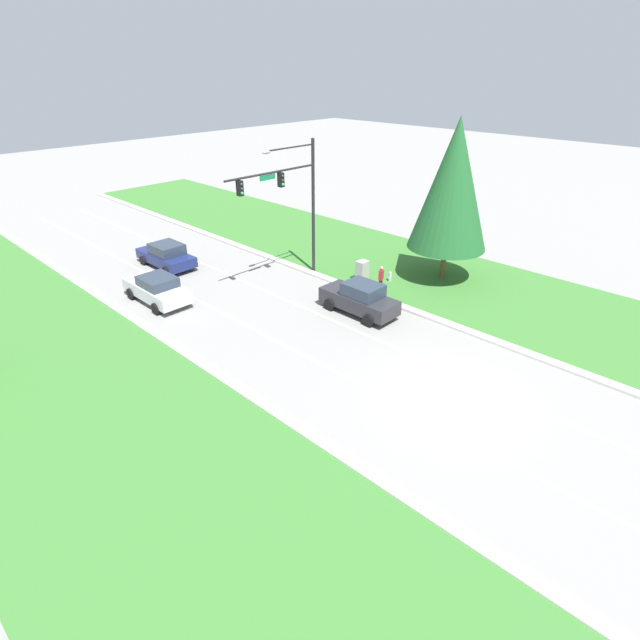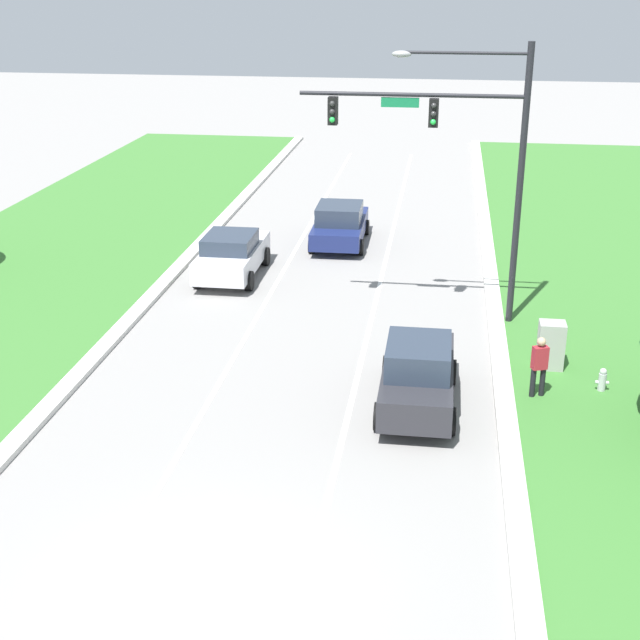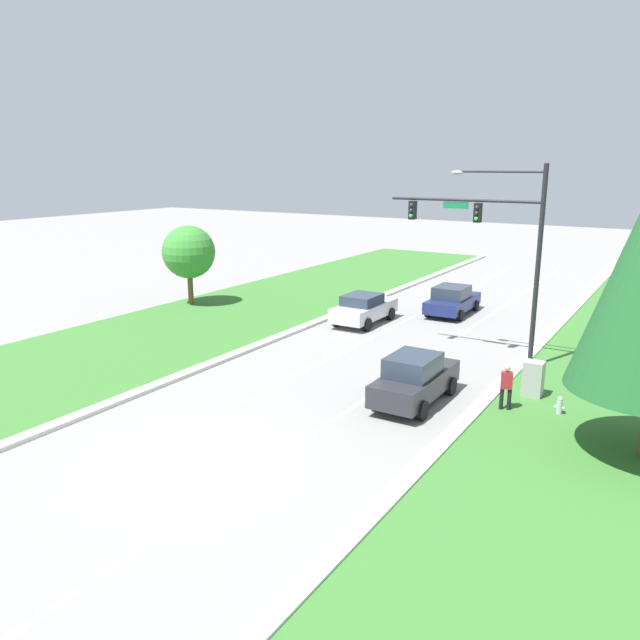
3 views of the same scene
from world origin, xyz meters
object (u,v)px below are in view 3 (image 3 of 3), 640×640
object	(u,v)px
charcoal_sedan	(415,379)
oak_near_left_tree	(189,252)
utility_cabinet	(533,380)
silver_sedan	(364,308)
pedestrian	(506,386)
navy_sedan	(452,300)
fire_hydrant	(559,406)
traffic_signal_mast	(496,235)

from	to	relation	value
charcoal_sedan	oak_near_left_tree	size ratio (longest dim) A/B	0.92
charcoal_sedan	oak_near_left_tree	distance (m)	19.65
oak_near_left_tree	utility_cabinet	bearing A→B (deg)	-13.03
silver_sedan	pedestrian	size ratio (longest dim) A/B	2.69
utility_cabinet	charcoal_sedan	bearing A→B (deg)	-141.98
navy_sedan	oak_near_left_tree	xyz separation A→B (m)	(-14.30, -6.17, 2.44)
fire_hydrant	traffic_signal_mast	bearing A→B (deg)	129.87
oak_near_left_tree	silver_sedan	bearing A→B (deg)	8.35
pedestrian	charcoal_sedan	bearing A→B (deg)	-4.20
traffic_signal_mast	charcoal_sedan	xyz separation A→B (m)	(-0.81, -6.11, -4.61)
silver_sedan	navy_sedan	size ratio (longest dim) A/B	0.99
navy_sedan	utility_cabinet	world-z (taller)	navy_sedan
traffic_signal_mast	pedestrian	bearing A→B (deg)	-67.11
navy_sedan	pedestrian	xyz separation A→B (m)	(6.65, -12.97, 0.12)
silver_sedan	traffic_signal_mast	bearing A→B (deg)	-22.29
charcoal_sedan	silver_sedan	bearing A→B (deg)	126.74
navy_sedan	oak_near_left_tree	size ratio (longest dim) A/B	0.95
pedestrian	traffic_signal_mast	bearing A→B (deg)	-87.78
pedestrian	oak_near_left_tree	world-z (taller)	oak_near_left_tree
pedestrian	fire_hydrant	world-z (taller)	pedestrian
traffic_signal_mast	utility_cabinet	xyz separation A→B (m)	(2.69, -3.38, -4.82)
traffic_signal_mast	fire_hydrant	bearing A→B (deg)	-50.13
fire_hydrant	charcoal_sedan	bearing A→B (deg)	-162.86
utility_cabinet	navy_sedan	bearing A→B (deg)	122.65
charcoal_sedan	fire_hydrant	xyz separation A→B (m)	(4.71, 1.45, -0.56)
utility_cabinet	pedestrian	xyz separation A→B (m)	(-0.48, -1.84, 0.24)
traffic_signal_mast	pedestrian	xyz separation A→B (m)	(2.21, -5.22, -4.57)
traffic_signal_mast	silver_sedan	size ratio (longest dim) A/B	1.84
charcoal_sedan	utility_cabinet	size ratio (longest dim) A/B	3.22
pedestrian	fire_hydrant	size ratio (longest dim) A/B	2.41
charcoal_sedan	utility_cabinet	xyz separation A→B (m)	(3.50, 2.74, -0.21)
silver_sedan	oak_near_left_tree	distance (m)	11.36
traffic_signal_mast	pedestrian	distance (m)	7.28
fire_hydrant	oak_near_left_tree	bearing A→B (deg)	164.58
pedestrian	oak_near_left_tree	xyz separation A→B (m)	(-20.94, 6.80, 2.32)
oak_near_left_tree	navy_sedan	bearing A→B (deg)	23.35
silver_sedan	navy_sedan	distance (m)	5.63
navy_sedan	fire_hydrant	distance (m)	14.96
utility_cabinet	fire_hydrant	distance (m)	1.80
silver_sedan	oak_near_left_tree	xyz separation A→B (m)	(-10.99, -1.61, 2.43)
navy_sedan	utility_cabinet	xyz separation A→B (m)	(7.13, -11.13, -0.12)
charcoal_sedan	utility_cabinet	distance (m)	4.45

